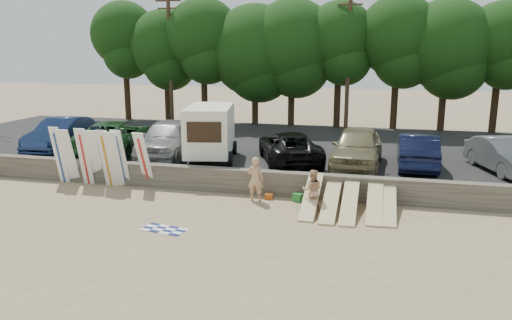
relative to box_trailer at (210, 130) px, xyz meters
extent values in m
plane|color=tan|center=(3.62, -5.76, -2.12)|extent=(120.00, 120.00, 0.00)
cube|color=#6B6356|center=(3.62, -2.76, -1.62)|extent=(44.00, 0.50, 1.00)
cube|color=#282828|center=(3.62, 4.74, -1.77)|extent=(44.00, 14.50, 0.70)
cylinder|color=#382616|center=(-10.62, 11.84, 0.67)|extent=(0.44, 0.44, 4.20)
sphere|color=#204513|center=(-10.62, 11.84, 4.78)|extent=(4.73, 4.73, 4.73)
cylinder|color=#382616|center=(-7.38, 11.84, 0.40)|extent=(0.44, 0.44, 3.64)
sphere|color=#204513|center=(-7.38, 11.84, 3.96)|extent=(5.13, 5.13, 5.13)
cylinder|color=#382616|center=(-4.34, 11.28, 0.63)|extent=(0.44, 0.44, 4.10)
sphere|color=#204513|center=(-4.34, 11.28, 4.63)|extent=(5.13, 5.13, 5.13)
cylinder|color=#382616|center=(-0.80, 11.84, 0.28)|extent=(0.44, 0.44, 3.40)
sphere|color=#204513|center=(-0.80, 11.84, 3.61)|extent=(6.28, 6.28, 6.28)
cylinder|color=#382616|center=(1.76, 11.84, 0.41)|extent=(0.44, 0.44, 3.67)
sphere|color=#204513|center=(1.76, 11.84, 3.99)|extent=(6.10, 6.10, 6.10)
cylinder|color=#382616|center=(4.90, 11.72, 0.57)|extent=(0.44, 0.44, 3.99)
sphere|color=#204513|center=(4.90, 11.72, 4.46)|extent=(4.70, 4.70, 4.70)
cylinder|color=#382616|center=(8.59, 11.84, 0.59)|extent=(0.44, 0.44, 4.03)
sphere|color=#204513|center=(8.59, 11.84, 4.53)|extent=(5.19, 5.19, 5.19)
cylinder|color=#382616|center=(11.55, 11.84, 0.40)|extent=(0.44, 0.44, 3.65)
sphere|color=#204513|center=(11.55, 11.84, 3.97)|extent=(5.70, 5.70, 5.70)
cylinder|color=#382616|center=(14.64, 11.84, 0.51)|extent=(0.44, 0.44, 3.88)
sphere|color=#204513|center=(14.64, 11.84, 4.30)|extent=(4.59, 4.59, 4.59)
cylinder|color=#473321|center=(-6.38, 10.24, 3.08)|extent=(0.26, 0.26, 9.00)
cube|color=#473321|center=(-6.38, 10.24, 6.88)|extent=(1.80, 0.12, 0.12)
cube|color=#473321|center=(-6.38, 10.24, 6.38)|extent=(1.50, 0.10, 0.10)
cylinder|color=#473321|center=(5.62, 10.24, 3.08)|extent=(0.26, 0.26, 9.00)
cube|color=#473321|center=(5.62, 10.24, 6.38)|extent=(1.50, 0.10, 0.10)
cube|color=white|center=(0.00, 0.01, 0.02)|extent=(2.79, 4.32, 2.19)
cube|color=black|center=(0.42, -1.96, 0.22)|extent=(1.47, 0.35, 0.90)
cylinder|color=black|center=(-0.75, -1.48, -1.10)|extent=(0.33, 0.69, 0.66)
cylinder|color=black|center=(1.29, -1.04, -1.10)|extent=(0.33, 0.69, 0.66)
cylinder|color=black|center=(-1.30, 1.05, -1.10)|extent=(0.33, 0.69, 0.66)
cylinder|color=black|center=(0.75, 1.49, -1.10)|extent=(0.33, 0.69, 0.66)
imported|color=#142449|center=(-8.24, 0.34, -0.59)|extent=(2.16, 5.18, 1.67)
imported|color=#153919|center=(-5.20, 0.37, -0.60)|extent=(3.67, 6.28, 1.64)
imported|color=gray|center=(-2.28, 0.25, -0.52)|extent=(2.71, 5.49, 1.80)
imported|color=black|center=(3.74, 0.34, -0.70)|extent=(4.06, 5.69, 1.44)
imported|color=olive|center=(6.83, 0.18, -0.55)|extent=(2.25, 5.22, 1.75)
imported|color=black|center=(9.41, 0.59, -0.66)|extent=(1.66, 4.65, 1.53)
imported|color=#575B5D|center=(12.95, 0.72, -0.70)|extent=(2.72, 4.66, 1.45)
cube|color=white|center=(-5.89, -3.26, -0.84)|extent=(0.55, 0.59, 2.57)
cube|color=white|center=(-5.36, -3.31, -0.87)|extent=(0.55, 0.86, 2.50)
cube|color=white|center=(-4.65, -3.27, -0.85)|extent=(0.51, 0.59, 2.56)
cube|color=white|center=(-4.19, -3.19, -0.88)|extent=(0.63, 0.92, 2.50)
cube|color=white|center=(-3.53, -3.34, -0.85)|extent=(0.51, 0.66, 2.54)
cube|color=white|center=(-3.14, -3.37, -0.87)|extent=(0.57, 0.86, 2.50)
cube|color=white|center=(-2.94, -3.18, -0.85)|extent=(0.57, 0.70, 2.54)
cube|color=white|center=(-1.84, -3.21, -0.88)|extent=(0.59, 0.90, 2.49)
cube|color=#D1BA83|center=(5.43, -4.34, -1.58)|extent=(0.56, 2.85, 1.08)
cube|color=#D1BA83|center=(6.15, -4.45, -1.72)|extent=(0.56, 2.93, 0.80)
cube|color=#D1BA83|center=(6.84, -4.46, -1.69)|extent=(0.56, 2.91, 0.86)
cube|color=#D1BA83|center=(7.73, -4.22, -1.67)|extent=(0.56, 2.90, 0.91)
cube|color=#D1BA83|center=(8.20, -4.18, -1.70)|extent=(0.56, 2.91, 0.85)
imported|color=tan|center=(3.15, -3.72, -1.24)|extent=(0.65, 0.43, 1.77)
imported|color=tan|center=(5.47, -4.38, -1.35)|extent=(0.81, 0.66, 1.55)
cube|color=#217C2F|center=(4.79, -3.39, -1.96)|extent=(0.47, 0.42, 0.32)
cube|color=#BF5016|center=(3.61, -3.36, -2.01)|extent=(0.32, 0.27, 0.22)
plane|color=white|center=(0.99, -7.57, -2.12)|extent=(1.74, 1.74, 0.00)
camera|label=1|loc=(7.76, -21.98, 3.73)|focal=35.00mm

